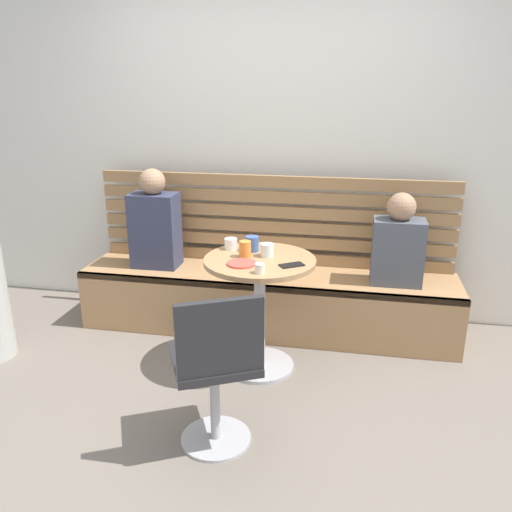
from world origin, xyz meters
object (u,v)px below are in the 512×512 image
at_px(cup_mug_blue, 252,244).
at_px(plate_small, 242,263).
at_px(person_adult, 155,224).
at_px(phone_on_table, 292,265).
at_px(cup_glass_short, 267,250).
at_px(cafe_table, 260,293).
at_px(cup_espresso_small, 260,268).
at_px(cup_tumbler_orange, 245,249).
at_px(cup_ceramic_white, 231,244).
at_px(person_child_left, 398,244).
at_px(booth_bench, 266,301).
at_px(white_chair, 216,366).

height_order(cup_mug_blue, plate_small, cup_mug_blue).
bearing_deg(person_adult, phone_on_table, -30.81).
relative_size(cup_glass_short, cup_mug_blue, 0.84).
xyz_separation_m(cafe_table, cup_glass_short, (0.04, 0.05, 0.26)).
height_order(person_adult, cup_mug_blue, person_adult).
xyz_separation_m(cup_espresso_small, cup_tumbler_orange, (-0.14, 0.26, 0.02)).
xyz_separation_m(cup_tumbler_orange, cup_ceramic_white, (-0.12, 0.14, -0.02)).
bearing_deg(cup_tumbler_orange, plate_small, -86.81).
relative_size(cafe_table, person_child_left, 1.18).
bearing_deg(plate_small, cafe_table, 55.86).
height_order(person_child_left, cup_tumbler_orange, person_child_left).
relative_size(person_adult, cup_mug_blue, 7.67).
bearing_deg(cup_mug_blue, person_child_left, 23.68).
relative_size(cup_espresso_small, cup_tumbler_orange, 0.56).
bearing_deg(booth_bench, person_child_left, -0.68).
bearing_deg(person_adult, cafe_table, -32.26).
xyz_separation_m(white_chair, cup_espresso_small, (0.11, 0.56, 0.30)).
bearing_deg(cup_ceramic_white, cafe_table, -34.74).
bearing_deg(person_adult, white_chair, -58.79).
height_order(booth_bench, person_child_left, person_child_left).
relative_size(booth_bench, phone_on_table, 19.29).
height_order(cup_mug_blue, phone_on_table, cup_mug_blue).
bearing_deg(phone_on_table, cafe_table, 32.17).
xyz_separation_m(cup_espresso_small, cup_ceramic_white, (-0.26, 0.40, 0.01)).
xyz_separation_m(booth_bench, cup_espresso_small, (0.10, -0.80, 0.55)).
relative_size(cup_espresso_small, cup_ceramic_white, 0.70).
bearing_deg(person_adult, plate_small, -40.47).
bearing_deg(white_chair, person_child_left, 56.14).
bearing_deg(booth_bench, person_adult, 179.40).
xyz_separation_m(booth_bench, plate_small, (-0.03, -0.68, 0.52)).
xyz_separation_m(cafe_table, plate_small, (-0.08, -0.12, 0.23)).
height_order(cup_glass_short, phone_on_table, cup_glass_short).
xyz_separation_m(person_child_left, cup_glass_short, (-0.81, -0.49, 0.06)).
distance_m(plate_small, phone_on_table, 0.29).
distance_m(white_chair, cup_glass_short, 0.92).
distance_m(person_child_left, phone_on_table, 0.90).
bearing_deg(booth_bench, white_chair, -90.32).
distance_m(booth_bench, white_chair, 1.38).
bearing_deg(cafe_table, plate_small, -124.14).
bearing_deg(cup_tumbler_orange, cup_glass_short, 16.37).
xyz_separation_m(booth_bench, white_chair, (-0.01, -1.36, 0.24)).
bearing_deg(booth_bench, cup_espresso_small, -83.04).
bearing_deg(person_adult, cup_tumbler_orange, -34.58).
height_order(cup_glass_short, cup_ceramic_white, cup_glass_short).
distance_m(cup_glass_short, phone_on_table, 0.22).
relative_size(cafe_table, white_chair, 0.87).
distance_m(person_child_left, cup_glass_short, 0.95).
bearing_deg(phone_on_table, plate_small, 62.77).
distance_m(cafe_table, white_chair, 0.81).
distance_m(booth_bench, plate_small, 0.86).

